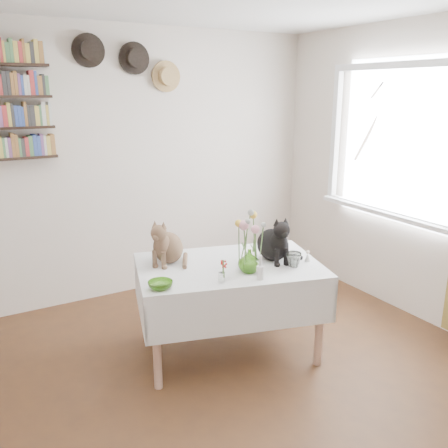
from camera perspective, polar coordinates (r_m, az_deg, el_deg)
room at (r=2.54m, az=4.12°, el=0.25°), size 4.08×4.58×2.58m
window at (r=4.41m, az=19.83°, el=7.94°), size 0.12×1.52×1.32m
dining_table at (r=3.53m, az=0.59°, el=-7.50°), size 1.50×1.18×0.71m
tabby_cat at (r=3.48m, az=-6.78°, el=-1.84°), size 0.37×0.36×0.35m
black_cat at (r=3.53m, az=5.91°, el=-1.51°), size 0.28×0.34×0.36m
flower_vase at (r=3.30m, az=3.06°, el=-4.45°), size 0.17×0.17×0.17m
green_bowl at (r=3.07m, az=-7.66°, el=-7.29°), size 0.18×0.18×0.05m
drinking_glass at (r=3.44m, az=8.37°, el=-4.28°), size 0.16×0.16×0.10m
candlestick at (r=3.19m, az=4.36°, el=-5.71°), size 0.05×0.05×0.17m
berry_jar at (r=3.12m, az=-0.29°, el=-5.74°), size 0.04×0.04×0.17m
porcelain_figurine at (r=3.56m, az=10.01°, el=-3.89°), size 0.05×0.05×0.09m
flower_bouquet at (r=3.23m, az=3.04°, el=-0.12°), size 0.17×0.13×0.39m
wall_hats at (r=4.47m, az=-11.06°, el=18.58°), size 0.98×0.09×0.48m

